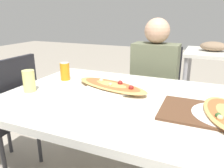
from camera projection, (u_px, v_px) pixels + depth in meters
The scene contains 8 objects.
dining_table at pixel (116, 107), 1.27m from camera, with size 1.29×0.96×0.75m.
chair_far_seated at pixel (156, 91), 2.00m from camera, with size 0.40×0.40×0.92m.
chair_side_left at pixel (8, 111), 1.59m from camera, with size 0.40×0.40×0.92m.
person_seated at pixel (154, 76), 1.85m from camera, with size 0.38×0.23×1.17m.
pizza_main at pixel (111, 86), 1.37m from camera, with size 0.55×0.32×0.06m.
soda_can at pixel (65, 71), 1.55m from camera, with size 0.07×0.07×0.12m.
drink_glass at pixel (29, 81), 1.31m from camera, with size 0.07×0.07×0.13m.
serving_tray at pixel (209, 114), 1.02m from camera, with size 0.44×0.30×0.01m.
Camera 1 is at (0.44, -1.08, 1.19)m, focal length 35.00 mm.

